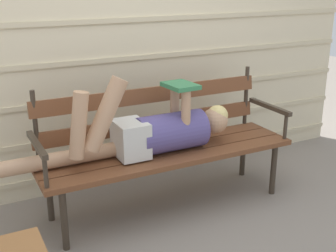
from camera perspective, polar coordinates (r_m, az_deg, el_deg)
The scene contains 4 objects.
ground_plane at distance 3.15m, azimuth 1.49°, elevation -11.61°, with size 12.00×12.00×0.00m, color gray.
house_siding at distance 3.42m, azimuth -4.70°, elevation 13.57°, with size 4.16×0.08×2.57m.
park_bench at distance 3.14m, azimuth -0.60°, elevation -1.87°, with size 1.82×0.51×0.91m.
reclining_person at distance 2.99m, azimuth -2.10°, elevation -0.64°, with size 1.69×0.27×0.59m.
Camera 1 is at (-1.32, -2.38, 1.59)m, focal length 47.24 mm.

